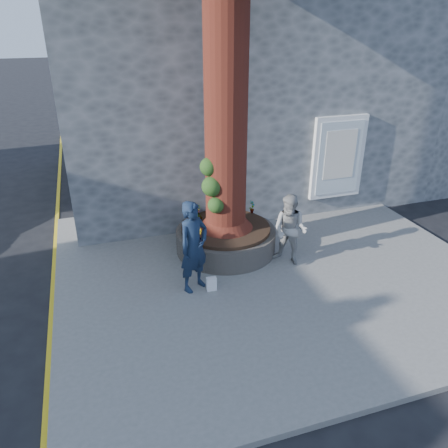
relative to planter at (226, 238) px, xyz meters
name	(u,v)px	position (x,y,z in m)	size (l,w,h in m)	color
ground	(219,309)	(-0.80, -2.00, -0.41)	(120.00, 120.00, 0.00)	black
pavement	(270,268)	(0.70, -1.00, -0.35)	(9.00, 8.00, 0.12)	slate
yellow_line	(52,308)	(-3.85, -1.00, -0.41)	(0.10, 30.00, 0.01)	yellow
stone_shop	(226,83)	(1.70, 5.20, 2.75)	(10.30, 8.30, 6.30)	#515457
neighbour_shop	(431,78)	(9.70, 5.20, 2.59)	(6.00, 8.00, 6.00)	#515457
planter	(226,238)	(0.00, 0.00, 0.00)	(2.30, 2.30, 0.60)	black
man	(194,247)	(-1.08, -1.32, 0.64)	(0.68, 0.45, 1.87)	#142239
woman	(290,230)	(1.14, -0.97, 0.50)	(0.77, 0.60, 1.59)	#9B9994
shopping_bag	(211,284)	(-0.79, -1.50, -0.15)	(0.20, 0.12, 0.28)	white
plant_a	(252,207)	(0.85, 0.54, 0.47)	(0.17, 0.11, 0.32)	gray
plant_b	(197,237)	(-0.85, -0.69, 0.50)	(0.22, 0.21, 0.39)	gray
plant_c	(199,216)	(-0.54, 0.40, 0.47)	(0.18, 0.18, 0.32)	gray
plant_d	(196,209)	(-0.47, 0.85, 0.45)	(0.26, 0.23, 0.29)	gray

